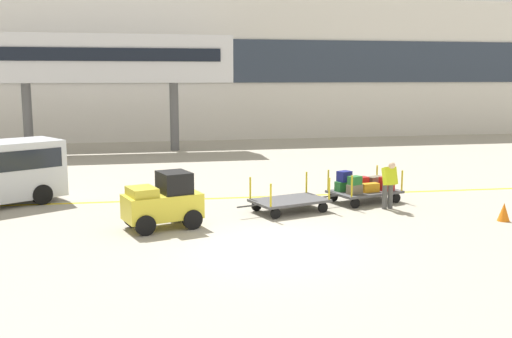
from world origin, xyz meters
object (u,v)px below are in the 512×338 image
(baggage_cart_lead, at_px, (289,201))
(safety_cone_near, at_px, (504,212))
(baggage_tug, at_px, (163,202))
(baggage_handler, at_px, (389,183))
(baggage_cart_middle, at_px, (364,187))

(baggage_cart_lead, relative_size, safety_cone_near, 5.60)
(baggage_tug, distance_m, safety_cone_near, 9.96)
(baggage_cart_lead, xyz_separation_m, baggage_handler, (3.22, -0.29, 0.52))
(baggage_tug, xyz_separation_m, safety_cone_near, (9.88, -1.21, -0.48))
(baggage_tug, relative_size, baggage_cart_middle, 0.76)
(baggage_cart_lead, height_order, safety_cone_near, baggage_cart_lead)
(baggage_handler, bearing_deg, baggage_cart_lead, 174.90)
(baggage_cart_middle, relative_size, safety_cone_near, 5.60)
(baggage_cart_middle, height_order, baggage_handler, baggage_handler)
(baggage_cart_lead, relative_size, baggage_cart_middle, 1.00)
(baggage_handler, bearing_deg, baggage_cart_middle, 107.80)
(baggage_tug, bearing_deg, safety_cone_near, -6.96)
(baggage_cart_lead, distance_m, safety_cone_near, 6.39)
(baggage_tug, distance_m, baggage_cart_middle, 7.14)
(baggage_cart_lead, xyz_separation_m, safety_cone_near, (5.90, -2.43, -0.07))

